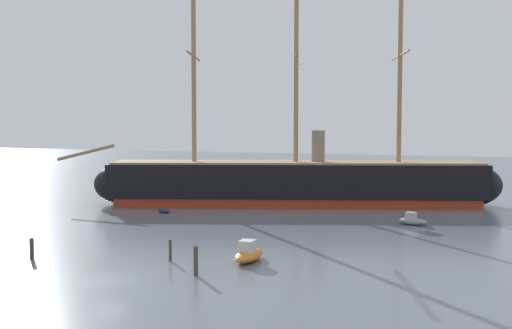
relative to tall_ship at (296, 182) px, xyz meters
The scene contains 11 objects.
ground_plane 47.47m from the tall_ship, 90.13° to the right, with size 400.00×400.00×0.00m, color slate.
tall_ship is the anchor object (origin of this frame).
motorboat_foreground_right 38.21m from the tall_ship, 78.68° to the right, with size 2.03×4.67×1.94m.
dinghy_alongside_bow 20.08m from the tall_ship, 136.65° to the right, with size 2.65×2.07×0.58m.
motorboat_alongside_stern 22.02m from the tall_ship, 32.62° to the right, with size 3.89×2.39×1.52m.
motorboat_far_left 29.48m from the tall_ship, 164.48° to the left, with size 3.57×3.02×1.41m.
motorboat_distant_centre 14.90m from the tall_ship, 81.93° to the left, with size 2.60×4.16×1.62m.
mooring_piling_nearest 44.83m from the tall_ship, 104.31° to the right, with size 0.38×0.38×1.86m, color #4C3D2D.
mooring_piling_left_pair 39.69m from the tall_ship, 88.65° to the right, with size 0.27×0.27×1.90m, color #4C3D2D.
mooring_piling_right_pair 44.05m from the tall_ship, 82.84° to the right, with size 0.36×0.36×2.38m, color #4C3D2D.
seagull_in_flight 21.25m from the tall_ship, 70.92° to the right, with size 1.16×0.41×0.13m.
Camera 1 is at (27.99, -40.80, 12.21)m, focal length 44.19 mm.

